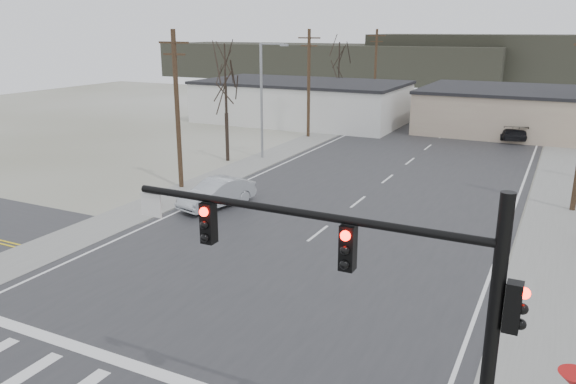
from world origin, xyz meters
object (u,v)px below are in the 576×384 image
at_px(fire_hydrant, 157,199).
at_px(car_far_a, 511,130).
at_px(traffic_signal_mast, 396,298).
at_px(sedan_crossing, 217,193).
at_px(car_far_b, 449,107).

height_order(fire_hydrant, car_far_a, car_far_a).
bearing_deg(fire_hydrant, traffic_signal_mast, -38.13).
height_order(traffic_signal_mast, sedan_crossing, traffic_signal_mast).
bearing_deg(sedan_crossing, fire_hydrant, -139.60).
relative_size(traffic_signal_mast, car_far_a, 1.51).
bearing_deg(sedan_crossing, car_far_b, 98.85).
relative_size(car_far_a, car_far_b, 1.33).
distance_m(traffic_signal_mast, sedan_crossing, 22.03).
distance_m(traffic_signal_mast, car_far_a, 45.68).
xyz_separation_m(fire_hydrant, sedan_crossing, (3.14, 1.52, 0.40)).
relative_size(fire_hydrant, car_far_b, 0.20).
xyz_separation_m(fire_hydrant, car_far_a, (16.21, 31.29, 0.46)).
distance_m(fire_hydrant, car_far_a, 35.24).
bearing_deg(car_far_b, fire_hydrant, -110.31).
bearing_deg(car_far_b, car_far_a, -70.90).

